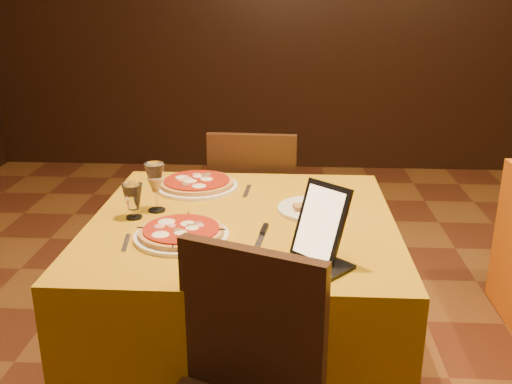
# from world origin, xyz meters

# --- Properties ---
(wall_back) EXTENTS (6.00, 0.01, 2.80)m
(wall_back) POSITION_xyz_m (0.00, 3.50, 1.40)
(wall_back) COLOR black
(wall_back) RESTS_ON floor
(main_table) EXTENTS (1.10, 1.10, 0.75)m
(main_table) POSITION_xyz_m (-0.48, 0.32, 0.38)
(main_table) COLOR #B37F0B
(main_table) RESTS_ON floor
(chair_main_far) EXTENTS (0.50, 0.50, 0.91)m
(chair_main_far) POSITION_xyz_m (-0.48, 1.16, 0.46)
(chair_main_far) COLOR black
(chair_main_far) RESTS_ON floor
(pizza_near) EXTENTS (0.32, 0.32, 0.03)m
(pizza_near) POSITION_xyz_m (-0.67, 0.13, 0.77)
(pizza_near) COLOR white
(pizza_near) RESTS_ON main_table
(pizza_far) EXTENTS (0.35, 0.35, 0.03)m
(pizza_far) POSITION_xyz_m (-0.70, 0.65, 0.77)
(pizza_far) COLOR white
(pizza_far) RESTS_ON main_table
(cutlet_dish) EXTENTS (0.27, 0.27, 0.03)m
(cutlet_dish) POSITION_xyz_m (-0.22, 0.41, 0.76)
(cutlet_dish) COLOR white
(cutlet_dish) RESTS_ON main_table
(wine_glass) EXTENTS (0.07, 0.07, 0.19)m
(wine_glass) POSITION_xyz_m (-0.81, 0.37, 0.84)
(wine_glass) COLOR tan
(wine_glass) RESTS_ON main_table
(water_glass) EXTENTS (0.08, 0.08, 0.13)m
(water_glass) POSITION_xyz_m (-0.88, 0.30, 0.81)
(water_glass) COLOR white
(water_glass) RESTS_ON main_table
(tablet) EXTENTS (0.19, 0.18, 0.23)m
(tablet) POSITION_xyz_m (-0.22, 0.00, 0.87)
(tablet) COLOR black
(tablet) RESTS_ON main_table
(knife) EXTENTS (0.05, 0.25, 0.01)m
(knife) POSITION_xyz_m (-0.41, 0.12, 0.75)
(knife) COLOR silver
(knife) RESTS_ON main_table
(fork_near) EXTENTS (0.04, 0.14, 0.01)m
(fork_near) POSITION_xyz_m (-0.84, 0.07, 0.75)
(fork_near) COLOR #AAA9B0
(fork_near) RESTS_ON main_table
(fork_far) EXTENTS (0.03, 0.16, 0.01)m
(fork_far) POSITION_xyz_m (-0.49, 0.61, 0.75)
(fork_far) COLOR #B0AFB6
(fork_far) RESTS_ON main_table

